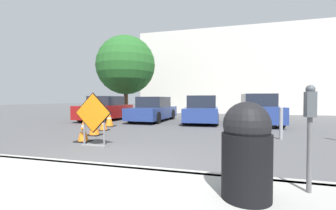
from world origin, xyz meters
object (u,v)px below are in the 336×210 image
at_px(trash_bin, 246,150).
at_px(road_closed_sign, 93,117).
at_px(parked_car_second, 153,110).
at_px(parking_meter, 310,120).
at_px(traffic_cone_third, 103,124).
at_px(parked_car_third, 202,110).
at_px(traffic_cone_second, 94,125).
at_px(parked_car_fourth, 258,110).
at_px(bollard_nearest, 281,122).
at_px(traffic_cone_fourth, 109,119).
at_px(parked_car_nearest, 106,109).
at_px(traffic_cone_nearest, 83,131).

bearing_deg(trash_bin, road_closed_sign, 145.16).
relative_size(parked_car_second, trash_bin, 3.97).
relative_size(road_closed_sign, parking_meter, 1.11).
bearing_deg(traffic_cone_third, parked_car_third, 49.25).
bearing_deg(parked_car_third, traffic_cone_second, 55.08).
relative_size(traffic_cone_second, parked_car_fourth, 0.18).
height_order(trash_bin, bollard_nearest, trash_bin).
distance_m(traffic_cone_fourth, parking_meter, 9.40).
xyz_separation_m(traffic_cone_second, trash_bin, (5.03, -4.44, 0.35)).
distance_m(traffic_cone_fourth, bollard_nearest, 7.52).
bearing_deg(traffic_cone_fourth, traffic_cone_third, -69.91).
bearing_deg(traffic_cone_third, parked_car_second, 81.30).
relative_size(parked_car_fourth, parking_meter, 3.20).
distance_m(parked_car_nearest, parked_car_second, 3.03).
height_order(road_closed_sign, traffic_cone_second, road_closed_sign).
bearing_deg(bollard_nearest, traffic_cone_nearest, -161.12).
height_order(traffic_cone_nearest, bollard_nearest, bollard_nearest).
xyz_separation_m(traffic_cone_fourth, parked_car_second, (1.18, 3.21, 0.29)).
bearing_deg(traffic_cone_fourth, parked_car_second, 69.84).
xyz_separation_m(road_closed_sign, traffic_cone_nearest, (-0.71, 0.51, -0.51)).
bearing_deg(trash_bin, parked_car_nearest, 128.46).
xyz_separation_m(trash_bin, bollard_nearest, (1.46, 5.32, -0.15)).
distance_m(road_closed_sign, parked_car_second, 7.50).
height_order(road_closed_sign, parking_meter, road_closed_sign).
height_order(traffic_cone_second, parked_car_third, parked_car_third).
bearing_deg(parking_meter, traffic_cone_second, 145.18).
height_order(traffic_cone_nearest, traffic_cone_second, traffic_cone_second).
bearing_deg(parked_car_second, traffic_cone_nearest, 92.69).
bearing_deg(parked_car_second, traffic_cone_second, 88.87).
bearing_deg(parked_car_third, traffic_cone_nearest, 62.61).
distance_m(traffic_cone_third, parked_car_nearest, 4.66).
relative_size(parked_car_second, bollard_nearest, 4.25).
xyz_separation_m(traffic_cone_fourth, parked_car_fourth, (7.16, 2.98, 0.36)).
distance_m(parked_car_second, trash_bin, 11.22).
distance_m(traffic_cone_nearest, parking_meter, 6.17).
bearing_deg(road_closed_sign, traffic_cone_third, 116.66).
xyz_separation_m(parked_car_fourth, trash_bin, (-1.28, -9.95, -0.02)).
distance_m(traffic_cone_fourth, parked_car_fourth, 7.76).
bearing_deg(traffic_cone_fourth, traffic_cone_second, -71.54).
distance_m(traffic_cone_second, bollard_nearest, 6.55).
relative_size(traffic_cone_third, bollard_nearest, 0.56).
bearing_deg(parked_car_nearest, road_closed_sign, 121.23).
bearing_deg(parked_car_third, parked_car_fourth, 176.70).
relative_size(road_closed_sign, traffic_cone_fourth, 1.93).
height_order(traffic_cone_second, traffic_cone_third, traffic_cone_second).
distance_m(traffic_cone_third, parked_car_second, 4.60).
height_order(parked_car_third, trash_bin, parked_car_third).
distance_m(traffic_cone_third, parked_car_fourth, 7.95).
height_order(parked_car_fourth, bollard_nearest, parked_car_fourth).
xyz_separation_m(parked_car_third, bollard_nearest, (3.17, -4.61, -0.13)).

